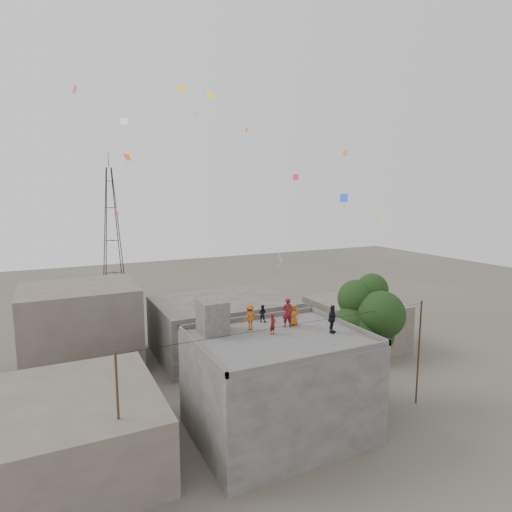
{
  "coord_description": "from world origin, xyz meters",
  "views": [
    {
      "loc": [
        -11.96,
        -21.33,
        14.61
      ],
      "look_at": [
        -0.7,
        1.64,
        10.82
      ],
      "focal_mm": 30.0,
      "sensor_mm": 36.0,
      "label": 1
    }
  ],
  "objects": [
    {
      "name": "utility_line",
      "position": [
        0.5,
        -1.25,
        3.83
      ],
      "size": [
        20.12,
        0.62,
        7.4
      ],
      "color": "black",
      "rests_on": "ground"
    },
    {
      "name": "person_orange_adult",
      "position": [
        -0.92,
        2.07,
        6.92
      ],
      "size": [
        1.16,
        0.81,
        1.63
      ],
      "primitive_type": "imported",
      "rotation": [
        0.0,
        0.0,
        -2.93
      ],
      "color": "#A85013",
      "rests_on": "main_building"
    },
    {
      "name": "person_dark_adult",
      "position": [
        3.34,
        -0.69,
        6.97
      ],
      "size": [
        1.09,
        0.89,
        1.74
      ],
      "primitive_type": "imported",
      "rotation": [
        0.0,
        0.0,
        0.53
      ],
      "color": "black",
      "rests_on": "main_building"
    },
    {
      "name": "person_red_adult",
      "position": [
        1.45,
        1.49,
        7.05
      ],
      "size": [
        0.77,
        0.58,
        1.89
      ],
      "primitive_type": "imported",
      "rotation": [
        0.0,
        0.0,
        2.94
      ],
      "color": "maroon",
      "rests_on": "main_building"
    },
    {
      "name": "neighbor_northwest",
      "position": [
        -10.0,
        16.0,
        3.5
      ],
      "size": [
        9.0,
        8.0,
        7.0
      ],
      "primitive_type": "cube",
      "color": "#5A5247",
      "rests_on": "ground"
    },
    {
      "name": "person_orange_child",
      "position": [
        2.01,
        1.58,
        6.79
      ],
      "size": [
        0.77,
        0.79,
        1.37
      ],
      "primitive_type": "imported",
      "rotation": [
        0.0,
        0.0,
        -0.85
      ],
      "color": "#AB5813",
      "rests_on": "main_building"
    },
    {
      "name": "neighbor_north",
      "position": [
        2.0,
        14.0,
        2.5
      ],
      "size": [
        12.0,
        9.0,
        5.0
      ],
      "primitive_type": "cube",
      "color": "#464441",
      "rests_on": "ground"
    },
    {
      "name": "neighbor_east",
      "position": [
        14.0,
        10.0,
        2.2
      ],
      "size": [
        7.0,
        8.0,
        4.4
      ],
      "primitive_type": "cube",
      "color": "#5A5247",
      "rests_on": "ground"
    },
    {
      "name": "person_dark_child",
      "position": [
        0.52,
        3.19,
        6.68
      ],
      "size": [
        0.71,
        0.71,
        1.17
      ],
      "primitive_type": "imported",
      "rotation": [
        0.0,
        0.0,
        2.34
      ],
      "color": "black",
      "rests_on": "main_building"
    },
    {
      "name": "parapet",
      "position": [
        0.0,
        0.0,
        6.25
      ],
      "size": [
        10.0,
        8.0,
        0.3
      ],
      "color": "#464441",
      "rests_on": "main_building"
    },
    {
      "name": "ground",
      "position": [
        0.0,
        0.0,
        0.0
      ],
      "size": [
        140.0,
        140.0,
        0.0
      ],
      "primitive_type": "plane",
      "color": "#4D483F",
      "rests_on": "ground"
    },
    {
      "name": "person_red_child",
      "position": [
        -0.05,
        0.67,
        6.75
      ],
      "size": [
        0.57,
        0.5,
        1.3
      ],
      "primitive_type": "imported",
      "rotation": [
        0.0,
        0.0,
        0.51
      ],
      "color": "maroon",
      "rests_on": "main_building"
    },
    {
      "name": "tree",
      "position": [
        7.37,
        0.6,
        6.1
      ],
      "size": [
        4.9,
        4.6,
        9.1
      ],
      "color": "black",
      "rests_on": "ground"
    },
    {
      "name": "neighbor_west",
      "position": [
        -11.0,
        2.0,
        2.0
      ],
      "size": [
        8.0,
        10.0,
        4.0
      ],
      "primitive_type": "cube",
      "color": "#5A5247",
      "rests_on": "ground"
    },
    {
      "name": "kites",
      "position": [
        0.02,
        5.73,
        16.71
      ],
      "size": [
        19.4,
        16.43,
        12.95
      ],
      "color": "#FF451A",
      "rests_on": "ground"
    },
    {
      "name": "main_building",
      "position": [
        0.0,
        0.0,
        3.05
      ],
      "size": [
        10.0,
        8.0,
        6.1
      ],
      "color": "#464441",
      "rests_on": "ground"
    },
    {
      "name": "stair_head_box",
      "position": [
        -3.2,
        2.6,
        7.1
      ],
      "size": [
        1.6,
        1.8,
        2.0
      ],
      "primitive_type": "cube",
      "color": "#464441",
      "rests_on": "main_building"
    },
    {
      "name": "transmission_tower",
      "position": [
        -4.0,
        40.0,
        9.07
      ],
      "size": [
        2.97,
        2.97,
        20.01
      ],
      "color": "black",
      "rests_on": "ground"
    }
  ]
}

